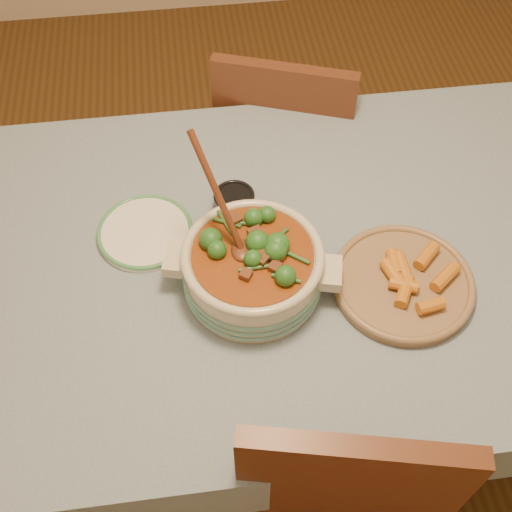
{
  "coord_description": "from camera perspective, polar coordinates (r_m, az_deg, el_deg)",
  "views": [
    {
      "loc": [
        -0.3,
        -0.91,
        2.0
      ],
      "look_at": [
        -0.19,
        -0.08,
        0.86
      ],
      "focal_mm": 45.0,
      "sensor_mm": 36.0,
      "label": 1
    }
  ],
  "objects": [
    {
      "name": "floor",
      "position": [
        2.21,
        4.73,
        -11.1
      ],
      "size": [
        4.5,
        4.5,
        0.0
      ],
      "primitive_type": "plane",
      "color": "#472E14",
      "rests_on": "ground"
    },
    {
      "name": "dining_table",
      "position": [
        1.64,
        6.28,
        -1.13
      ],
      "size": [
        1.68,
        1.08,
        0.76
      ],
      "color": "brown",
      "rests_on": "floor"
    },
    {
      "name": "chair_far",
      "position": [
        2.16,
        2.72,
        9.99
      ],
      "size": [
        0.53,
        0.53,
        0.89
      ],
      "rotation": [
        0.0,
        0.0,
        2.8
      ],
      "color": "#532D19",
      "rests_on": "floor"
    },
    {
      "name": "fried_plate",
      "position": [
        1.51,
        12.95,
        -2.21
      ],
      "size": [
        0.37,
        0.37,
        0.06
      ],
      "rotation": [
        0.0,
        0.0,
        0.17
      ],
      "color": "#8D714E",
      "rests_on": "dining_table"
    },
    {
      "name": "condiment_bowl",
      "position": [
        1.61,
        -1.95,
        4.94
      ],
      "size": [
        0.11,
        0.11,
        0.05
      ],
      "rotation": [
        0.0,
        0.0,
        0.08
      ],
      "color": "black",
      "rests_on": "dining_table"
    },
    {
      "name": "stew_casserole",
      "position": [
        1.42,
        -0.32,
        -0.87
      ],
      "size": [
        0.4,
        0.37,
        0.37
      ],
      "rotation": [
        0.0,
        0.0,
        -0.24
      ],
      "color": "beige",
      "rests_on": "dining_table"
    },
    {
      "name": "white_plate",
      "position": [
        1.59,
        -9.84,
        2.12
      ],
      "size": [
        0.28,
        0.28,
        0.02
      ],
      "rotation": [
        0.0,
        0.0,
        0.24
      ],
      "color": "white",
      "rests_on": "dining_table"
    }
  ]
}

